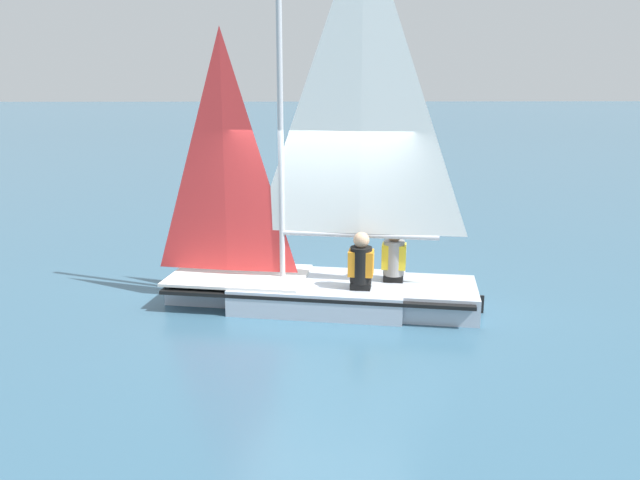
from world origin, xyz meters
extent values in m
plane|color=#38607A|center=(0.00, 0.00, 0.00)|extent=(260.00, 260.00, 0.00)
cube|color=#B2BCCC|center=(0.00, 0.00, 0.18)|extent=(1.84, 2.64, 0.36)
cube|color=#B2BCCC|center=(-0.33, -1.68, 0.18)|extent=(0.95, 1.14, 0.36)
cube|color=#B2BCCC|center=(0.33, 1.68, 0.18)|extent=(1.36, 1.22, 0.36)
cube|color=black|center=(0.00, 0.00, 0.30)|extent=(2.22, 4.49, 0.05)
cube|color=silver|center=(-0.23, -1.18, 0.38)|extent=(1.64, 2.19, 0.04)
cylinder|color=#B7B7BC|center=(-0.11, -0.54, 2.87)|extent=(0.08, 0.08, 5.00)
cylinder|color=#B7B7BC|center=(0.11, 0.55, 1.06)|extent=(0.50, 2.18, 0.07)
pyramid|color=white|center=(0.11, 0.55, 3.17)|extent=(0.45, 2.07, 4.16)
pyramid|color=red|center=(-0.26, -1.35, 2.17)|extent=(0.33, 1.46, 3.42)
cube|color=black|center=(0.44, 2.23, 0.13)|extent=(0.04, 0.08, 0.26)
cube|color=black|center=(0.38, 0.55, 0.23)|extent=(0.29, 0.32, 0.45)
cylinder|color=black|center=(0.38, 0.55, 0.71)|extent=(0.35, 0.35, 0.50)
cube|color=orange|center=(0.38, 0.55, 0.73)|extent=(0.32, 0.38, 0.35)
sphere|color=tan|center=(0.38, 0.55, 1.05)|extent=(0.22, 0.22, 0.22)
cube|color=black|center=(0.05, 1.05, 0.23)|extent=(0.29, 0.32, 0.45)
cylinder|color=gray|center=(0.05, 1.05, 0.71)|extent=(0.35, 0.35, 0.50)
cube|color=yellow|center=(0.05, 1.05, 0.73)|extent=(0.32, 0.38, 0.35)
sphere|color=#A87A56|center=(0.05, 1.05, 1.05)|extent=(0.22, 0.22, 0.22)
cylinder|color=white|center=(0.05, 1.05, 1.14)|extent=(0.25, 0.25, 0.06)
camera|label=1|loc=(8.57, -0.33, 3.08)|focal=35.00mm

